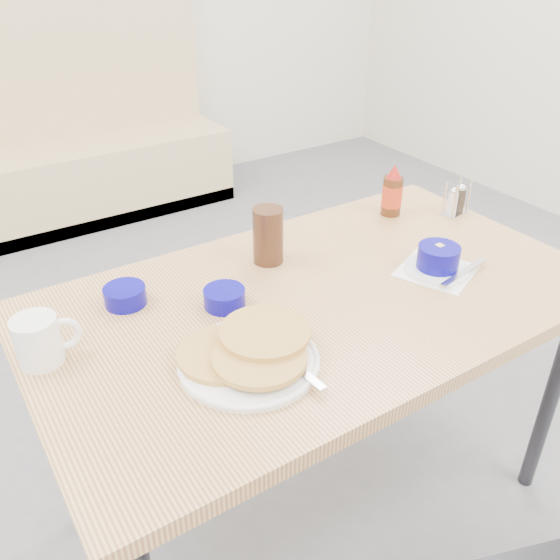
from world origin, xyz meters
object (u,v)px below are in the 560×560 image
butter_bowl (224,298)px  condiment_caddy (456,202)px  grits_setting (438,261)px  creamer_bowl (125,296)px  booth_bench (63,159)px  pancake_plate (249,354)px  amber_tumbler (268,236)px  coffee_mug (40,340)px  syrup_bottle (392,193)px  dining_table (319,315)px

butter_bowl → condiment_caddy: condiment_caddy is taller
grits_setting → creamer_bowl: bearing=158.1°
booth_bench → pancake_plate: (-0.28, -2.67, 0.43)m
butter_bowl → amber_tumbler: amber_tumbler is taller
booth_bench → creamer_bowl: size_ratio=18.90×
coffee_mug → butter_bowl: (0.42, -0.02, -0.03)m
grits_setting → syrup_bottle: bearing=67.2°
pancake_plate → butter_bowl: 0.22m
creamer_bowl → amber_tumbler: bearing=-1.2°
dining_table → grits_setting: grits_setting is taller
condiment_caddy → pancake_plate: bearing=-170.8°
pancake_plate → butter_bowl: bearing=74.8°
butter_bowl → condiment_caddy: size_ratio=0.92×
pancake_plate → coffee_mug: bearing=146.1°
grits_setting → condiment_caddy: 0.39m
creamer_bowl → syrup_bottle: bearing=2.5°
booth_bench → dining_table: (0.00, -2.53, 0.35)m
coffee_mug → syrup_bottle: syrup_bottle is taller
creamer_bowl → dining_table: bearing=-28.0°
creamer_bowl → condiment_caddy: condiment_caddy is taller
grits_setting → creamer_bowl: 0.80m
coffee_mug → condiment_caddy: bearing=2.1°
amber_tumbler → condiment_caddy: amber_tumbler is taller
coffee_mug → condiment_caddy: size_ratio=1.26×
condiment_caddy → creamer_bowl: bearing=168.2°
amber_tumbler → butter_bowl: bearing=-147.6°
booth_bench → butter_bowl: booth_bench is taller
dining_table → creamer_bowl: (-0.42, 0.22, 0.08)m
grits_setting → condiment_caddy: bearing=36.2°
dining_table → creamer_bowl: size_ratio=13.92×
dining_table → amber_tumbler: (-0.02, 0.21, 0.14)m
booth_bench → grits_setting: 2.67m
grits_setting → amber_tumbler: (-0.34, 0.29, 0.04)m
dining_table → creamer_bowl: bearing=152.0°
condiment_caddy → grits_setting: bearing=-152.0°
dining_table → butter_bowl: butter_bowl is taller
grits_setting → condiment_caddy: size_ratio=2.35×
pancake_plate → amber_tumbler: bearing=52.8°
grits_setting → coffee_mug: bearing=169.2°
coffee_mug → creamer_bowl: 0.25m
creamer_bowl → butter_bowl: same height
booth_bench → amber_tumbler: 2.37m
grits_setting → dining_table: bearing=166.7°
condiment_caddy → syrup_bottle: syrup_bottle is taller
booth_bench → coffee_mug: (-0.64, -2.43, 0.46)m
syrup_bottle → condiment_caddy: bearing=-31.4°
coffee_mug → grits_setting: size_ratio=0.54×
dining_table → creamer_bowl: creamer_bowl is taller
butter_bowl → syrup_bottle: syrup_bottle is taller
amber_tumbler → booth_bench: bearing=89.6°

